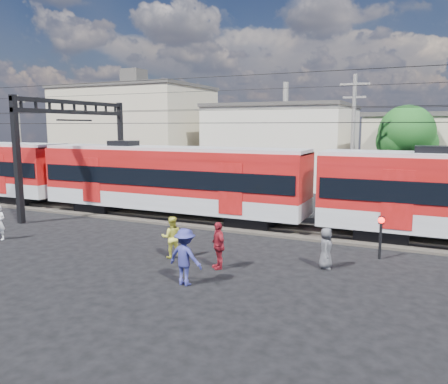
{
  "coord_description": "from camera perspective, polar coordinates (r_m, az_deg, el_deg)",
  "views": [
    {
      "loc": [
        10.11,
        -13.39,
        5.34
      ],
      "look_at": [
        1.7,
        5.0,
        2.28
      ],
      "focal_mm": 35.0,
      "sensor_mm": 36.0,
      "label": 1
    }
  ],
  "objects": [
    {
      "name": "ground",
      "position": [
        17.6,
        -12.04,
        -9.24
      ],
      "size": [
        120.0,
        120.0,
        0.0
      ],
      "primitive_type": "plane",
      "color": "black",
      "rests_on": "ground"
    },
    {
      "name": "track_bed",
      "position": [
        24.24,
        -0.71,
        -3.97
      ],
      "size": [
        70.0,
        3.4,
        0.12
      ],
      "primitive_type": "cube",
      "color": "#2D2823",
      "rests_on": "ground"
    },
    {
      "name": "rail_near",
      "position": [
        23.55,
        -1.49,
        -4.05
      ],
      "size": [
        70.0,
        0.12,
        0.12
      ],
      "primitive_type": "cube",
      "color": "#59544C",
      "rests_on": "track_bed"
    },
    {
      "name": "rail_far",
      "position": [
        24.88,
        0.03,
        -3.36
      ],
      "size": [
        70.0,
        0.12,
        0.12
      ],
      "primitive_type": "cube",
      "color": "#59544C",
      "rests_on": "track_bed"
    },
    {
      "name": "commuter_train",
      "position": [
        25.2,
        -6.69,
        1.86
      ],
      "size": [
        50.3,
        3.08,
        4.17
      ],
      "color": "black",
      "rests_on": "ground"
    },
    {
      "name": "catenary",
      "position": [
        28.45,
        -16.84,
        7.84
      ],
      "size": [
        70.0,
        9.3,
        7.52
      ],
      "color": "black",
      "rests_on": "ground"
    },
    {
      "name": "building_west",
      "position": [
        46.18,
        -11.47,
        7.59
      ],
      "size": [
        14.28,
        10.2,
        9.3
      ],
      "color": "tan",
      "rests_on": "ground"
    },
    {
      "name": "building_midwest",
      "position": [
        42.2,
        7.93,
        6.24
      ],
      "size": [
        12.24,
        12.24,
        7.3
      ],
      "color": "#BBB7A4",
      "rests_on": "ground"
    },
    {
      "name": "utility_pole_mid",
      "position": [
        28.69,
        16.45,
        6.65
      ],
      "size": [
        1.8,
        0.24,
        8.5
      ],
      "color": "slate",
      "rests_on": "ground"
    },
    {
      "name": "utility_pole_west",
      "position": [
        42.21,
        -25.12,
        6.36
      ],
      "size": [
        1.8,
        0.24,
        8.0
      ],
      "color": "slate",
      "rests_on": "ground"
    },
    {
      "name": "tree_near",
      "position": [
        31.5,
        23.06,
        6.7
      ],
      "size": [
        3.82,
        3.64,
        6.72
      ],
      "color": "#382619",
      "rests_on": "ground"
    },
    {
      "name": "pedestrian_b",
      "position": [
        17.98,
        -6.84,
        -5.88
      ],
      "size": [
        1.05,
        0.99,
        1.72
      ],
      "primitive_type": "imported",
      "rotation": [
        0.0,
        0.0,
        3.69
      ],
      "color": "gold",
      "rests_on": "ground"
    },
    {
      "name": "pedestrian_c",
      "position": [
        14.92,
        -5.11,
        -8.43
      ],
      "size": [
        1.33,
        0.86,
        1.95
      ],
      "primitive_type": "imported",
      "rotation": [
        0.0,
        0.0,
        3.03
      ],
      "color": "navy",
      "rests_on": "ground"
    },
    {
      "name": "pedestrian_d",
      "position": [
        16.54,
        -0.75,
        -6.97
      ],
      "size": [
        1.06,
        1.05,
        1.79
      ],
      "primitive_type": "imported",
      "rotation": [
        0.0,
        0.0,
        -0.77
      ],
      "color": "maroon",
      "rests_on": "ground"
    },
    {
      "name": "pedestrian_e",
      "position": [
        17.0,
        13.18,
        -7.16
      ],
      "size": [
        0.6,
        0.83,
        1.57
      ],
      "primitive_type": "imported",
      "rotation": [
        0.0,
        0.0,
        1.71
      ],
      "color": "#46464B",
      "rests_on": "ground"
    },
    {
      "name": "crossing_signal",
      "position": [
        18.67,
        19.8,
        -4.62
      ],
      "size": [
        0.26,
        0.26,
        1.77
      ],
      "color": "black",
      "rests_on": "ground"
    }
  ]
}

